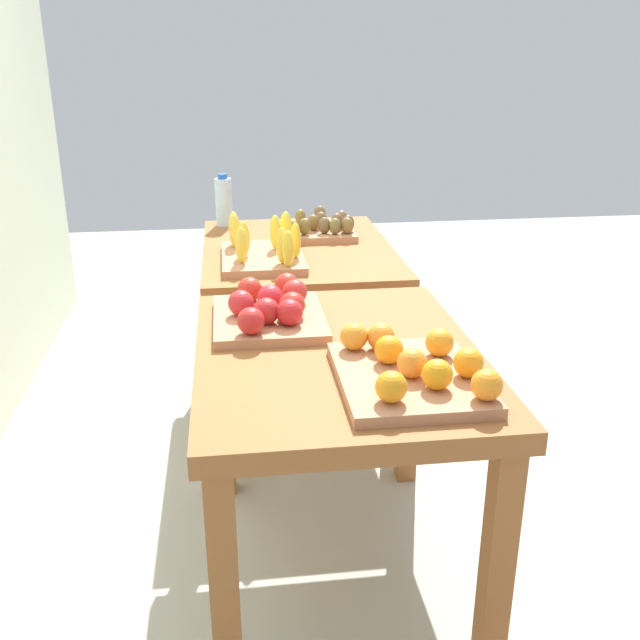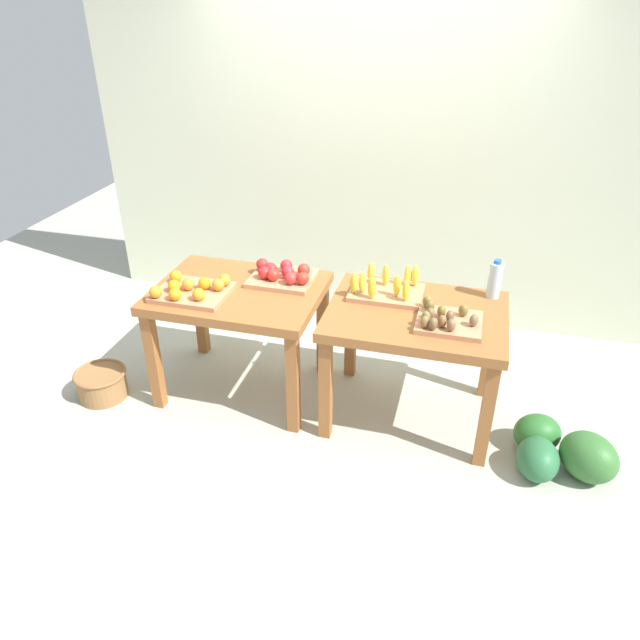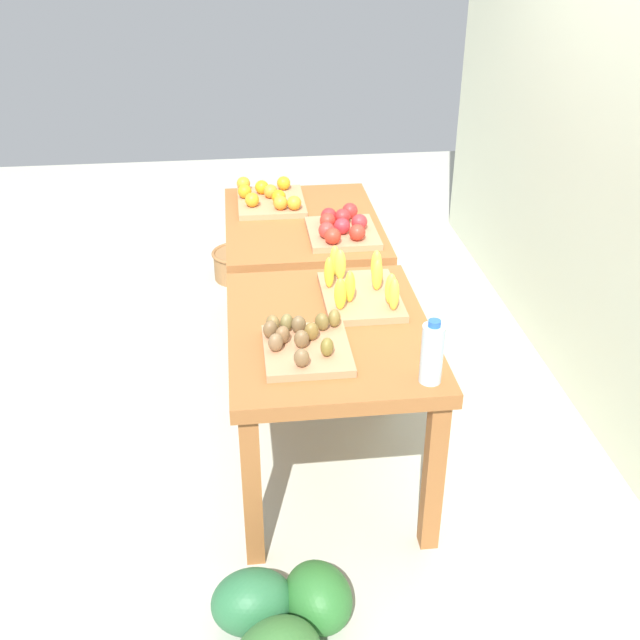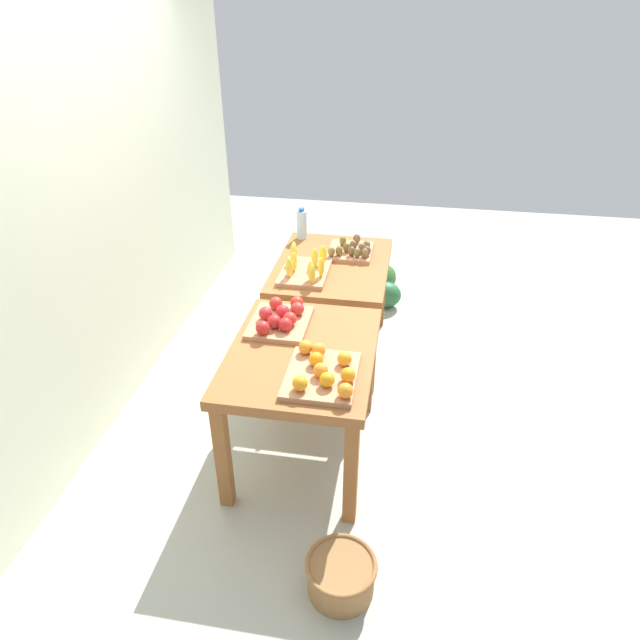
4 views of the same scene
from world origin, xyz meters
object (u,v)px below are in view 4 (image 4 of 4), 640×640
at_px(banana_crate, 305,268).
at_px(water_bottle, 302,224).
at_px(display_table_left, 302,366).
at_px(watermelon_pile, 376,286).
at_px(kiwi_bin, 352,250).
at_px(apple_bin, 281,318).
at_px(wicker_basket, 341,575).
at_px(orange_bin, 323,372).
at_px(display_table_right, 332,277).

xyz_separation_m(banana_crate, water_bottle, (0.63, 0.15, 0.07)).
height_order(display_table_left, banana_crate, banana_crate).
bearing_deg(display_table_left, watermelon_pile, -7.61).
bearing_deg(kiwi_bin, apple_bin, 164.58).
relative_size(water_bottle, watermelon_pile, 0.38).
bearing_deg(wicker_basket, apple_bin, 25.16).
height_order(apple_bin, wicker_basket, apple_bin).
xyz_separation_m(watermelon_pile, wicker_basket, (-2.89, -0.08, -0.02)).
distance_m(orange_bin, kiwi_bin, 1.53).
relative_size(display_table_left, watermelon_pile, 1.61).
height_order(display_table_right, watermelon_pile, display_table_right).
relative_size(banana_crate, kiwi_bin, 1.22).
distance_m(display_table_right, orange_bin, 1.37).
bearing_deg(display_table_right, watermelon_pile, -16.77).
distance_m(orange_bin, banana_crate, 1.19).
bearing_deg(kiwi_bin, water_bottle, 59.76).
distance_m(display_table_left, orange_bin, 0.32).
bearing_deg(orange_bin, water_bottle, 14.60).
bearing_deg(display_table_right, wicker_basket, -170.06).
relative_size(display_table_left, kiwi_bin, 2.89).
relative_size(orange_bin, banana_crate, 1.00).
relative_size(display_table_left, orange_bin, 2.36).
distance_m(apple_bin, water_bottle, 1.31).
distance_m(display_table_left, apple_bin, 0.33).
distance_m(display_table_right, watermelon_pile, 1.07).
height_order(banana_crate, water_bottle, water_bottle).
xyz_separation_m(orange_bin, watermelon_pile, (2.25, -0.11, -0.67)).
bearing_deg(apple_bin, banana_crate, -1.38).
xyz_separation_m(display_table_right, watermelon_pile, (0.89, -0.27, -0.52)).
bearing_deg(wicker_basket, banana_crate, 15.85).
bearing_deg(kiwi_bin, watermelon_pile, -11.87).
xyz_separation_m(display_table_right, kiwi_bin, (0.17, -0.12, 0.15)).
height_order(kiwi_bin, wicker_basket, kiwi_bin).
bearing_deg(banana_crate, display_table_left, -170.19).
bearing_deg(watermelon_pile, display_table_right, 163.23).
distance_m(display_table_left, watermelon_pile, 2.09).
relative_size(display_table_right, watermelon_pile, 1.61).
height_order(water_bottle, watermelon_pile, water_bottle).
height_order(apple_bin, water_bottle, water_bottle).
distance_m(kiwi_bin, wicker_basket, 2.29).
relative_size(apple_bin, water_bottle, 1.74).
bearing_deg(water_bottle, display_table_right, -144.00).
height_order(apple_bin, banana_crate, banana_crate).
bearing_deg(orange_bin, display_table_right, 6.61).
bearing_deg(banana_crate, display_table_right, -36.80).
height_order(display_table_left, apple_bin, apple_bin).
height_order(orange_bin, banana_crate, banana_crate).
xyz_separation_m(apple_bin, kiwi_bin, (1.06, -0.29, -0.01)).
distance_m(apple_bin, wicker_basket, 1.41).
bearing_deg(water_bottle, banana_crate, -166.80).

